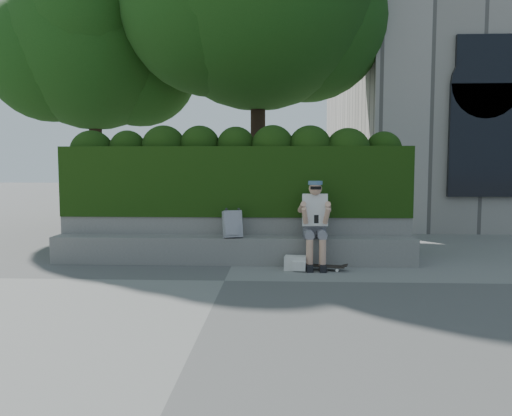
{
  "coord_description": "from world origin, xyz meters",
  "views": [
    {
      "loc": [
        0.77,
        -6.91,
        1.62
      ],
      "look_at": [
        0.4,
        1.0,
        0.95
      ],
      "focal_mm": 35.0,
      "sensor_mm": 36.0,
      "label": 1
    }
  ],
  "objects_px": {
    "backpack_ground": "(296,263)",
    "person": "(315,220)",
    "skateboard": "(322,266)",
    "backpack_plaid": "(232,224)"
  },
  "relations": [
    {
      "from": "person",
      "to": "backpack_ground",
      "type": "bearing_deg",
      "value": -137.85
    },
    {
      "from": "skateboard",
      "to": "person",
      "type": "bearing_deg",
      "value": 120.84
    },
    {
      "from": "person",
      "to": "backpack_plaid",
      "type": "height_order",
      "value": "person"
    },
    {
      "from": "person",
      "to": "backpack_plaid",
      "type": "distance_m",
      "value": 1.34
    },
    {
      "from": "skateboard",
      "to": "backpack_plaid",
      "type": "bearing_deg",
      "value": 178.54
    },
    {
      "from": "person",
      "to": "skateboard",
      "type": "distance_m",
      "value": 0.75
    },
    {
      "from": "person",
      "to": "backpack_ground",
      "type": "relative_size",
      "value": 4.11
    },
    {
      "from": "backpack_ground",
      "to": "skateboard",
      "type": "bearing_deg",
      "value": 8.98
    },
    {
      "from": "backpack_ground",
      "to": "person",
      "type": "bearing_deg",
      "value": 49.9
    },
    {
      "from": "skateboard",
      "to": "backpack_plaid",
      "type": "relative_size",
      "value": 1.66
    }
  ]
}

